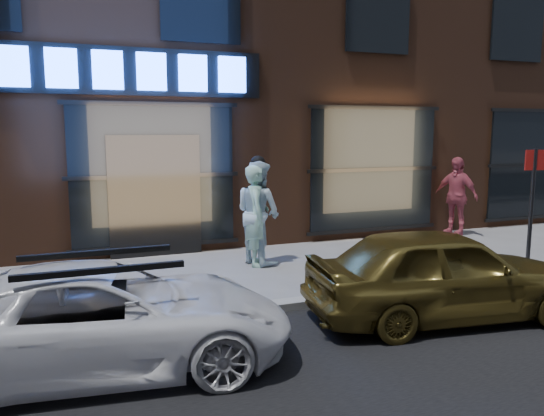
{
  "coord_description": "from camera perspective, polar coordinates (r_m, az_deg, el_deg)",
  "views": [
    {
      "loc": [
        -1.54,
        -6.63,
        2.5
      ],
      "look_at": [
        1.59,
        1.6,
        1.2
      ],
      "focal_mm": 35.0,
      "sensor_mm": 36.0,
      "label": 1
    }
  ],
  "objects": [
    {
      "name": "white_suv",
      "position": [
        5.93,
        -17.88,
        -11.15
      ],
      "size": [
        4.18,
        2.28,
        1.11
      ],
      "primitive_type": "imported",
      "rotation": [
        0.0,
        0.0,
        1.46
      ],
      "color": "white",
      "rests_on": "ground"
    },
    {
      "name": "man_bowtie",
      "position": [
        9.78,
        -1.64,
        -0.81
      ],
      "size": [
        0.63,
        0.79,
        1.87
      ],
      "primitive_type": "imported",
      "rotation": [
        0.0,
        0.0,
        1.26
      ],
      "color": "#B3EBD4",
      "rests_on": "ground"
    },
    {
      "name": "storefront_building",
      "position": [
        14.93,
        -15.4,
        18.32
      ],
      "size": [
        30.2,
        8.28,
        10.3
      ],
      "color": "#54301E",
      "rests_on": "ground"
    },
    {
      "name": "passerby",
      "position": [
        13.39,
        19.15,
        1.22
      ],
      "size": [
        0.81,
        1.19,
        1.87
      ],
      "primitive_type": "imported",
      "rotation": [
        0.0,
        0.0,
        -1.22
      ],
      "color": "#BD4E5F",
      "rests_on": "ground"
    },
    {
      "name": "gold_sedan",
      "position": [
        7.4,
        17.98,
        -6.7
      ],
      "size": [
        3.82,
        1.93,
        1.25
      ],
      "primitive_type": "imported",
      "rotation": [
        0.0,
        0.0,
        1.44
      ],
      "color": "olive",
      "rests_on": "ground"
    },
    {
      "name": "ground",
      "position": [
        7.25,
        -7.46,
        -11.85
      ],
      "size": [
        90.0,
        90.0,
        0.0
      ],
      "primitive_type": "plane",
      "color": "slate",
      "rests_on": "ground"
    },
    {
      "name": "man_cap",
      "position": [
        9.94,
        -1.52,
        -0.46
      ],
      "size": [
        1.04,
        1.15,
        1.94
      ],
      "primitive_type": "imported",
      "rotation": [
        0.0,
        0.0,
        1.96
      ],
      "color": "white",
      "rests_on": "ground"
    },
    {
      "name": "curb",
      "position": [
        7.23,
        -7.47,
        -11.4
      ],
      "size": [
        60.0,
        0.25,
        0.12
      ],
      "primitive_type": "cube",
      "color": "gray",
      "rests_on": "ground"
    },
    {
      "name": "sign_post",
      "position": [
        10.17,
        26.18,
        0.88
      ],
      "size": [
        0.34,
        0.11,
        2.18
      ],
      "rotation": [
        0.0,
        0.0,
        -0.23
      ],
      "color": "#262628",
      "rests_on": "ground"
    }
  ]
}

